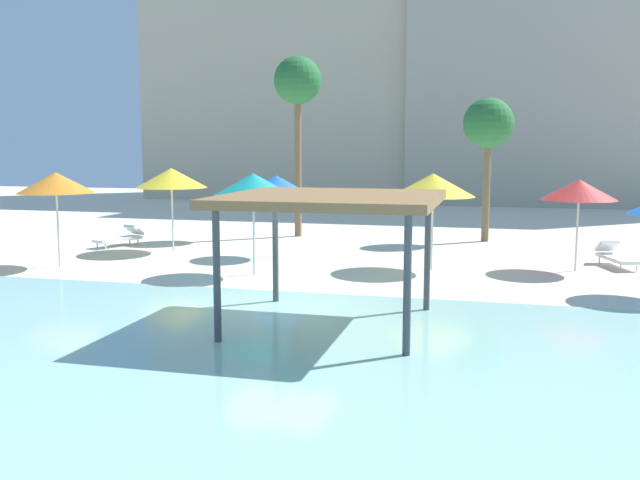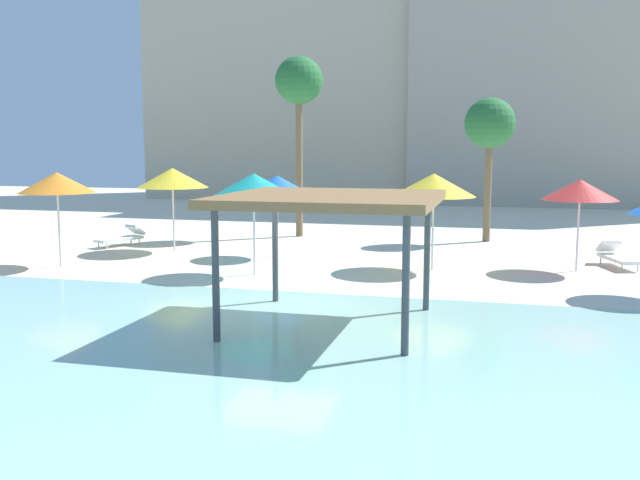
{
  "view_description": "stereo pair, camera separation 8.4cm",
  "coord_description": "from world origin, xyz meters",
  "px_view_note": "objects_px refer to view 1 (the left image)",
  "views": [
    {
      "loc": [
        4.78,
        -14.95,
        3.66
      ],
      "look_at": [
        0.47,
        2.0,
        1.3
      ],
      "focal_mm": 39.22,
      "sensor_mm": 36.0,
      "label": 1
    },
    {
      "loc": [
        4.86,
        -14.93,
        3.66
      ],
      "look_at": [
        0.47,
        2.0,
        1.3
      ],
      "focal_mm": 39.22,
      "sensor_mm": 36.0,
      "label": 2
    }
  ],
  "objects_px": {
    "beach_umbrella_yellow_1": "(171,178)",
    "beach_umbrella_yellow_6": "(433,185)",
    "beach_umbrella_blue_7": "(276,184)",
    "palm_tree_0": "(488,126)",
    "beach_umbrella_red_5": "(579,190)",
    "beach_umbrella_orange_3": "(56,183)",
    "lounge_chair_1": "(615,256)",
    "lounge_chair_2": "(121,237)",
    "shade_pavilion": "(332,203)",
    "beach_umbrella_teal_2": "(253,184)",
    "palm_tree_1": "(298,85)"
  },
  "relations": [
    {
      "from": "beach_umbrella_yellow_1",
      "to": "palm_tree_0",
      "type": "relative_size",
      "value": 0.53
    },
    {
      "from": "beach_umbrella_orange_3",
      "to": "beach_umbrella_blue_7",
      "type": "distance_m",
      "value": 6.8
    },
    {
      "from": "beach_umbrella_yellow_1",
      "to": "palm_tree_1",
      "type": "height_order",
      "value": "palm_tree_1"
    },
    {
      "from": "beach_umbrella_yellow_1",
      "to": "shade_pavilion",
      "type": "bearing_deg",
      "value": -48.12
    },
    {
      "from": "beach_umbrella_red_5",
      "to": "lounge_chair_2",
      "type": "height_order",
      "value": "beach_umbrella_red_5"
    },
    {
      "from": "beach_umbrella_yellow_6",
      "to": "palm_tree_0",
      "type": "bearing_deg",
      "value": 78.13
    },
    {
      "from": "beach_umbrella_teal_2",
      "to": "palm_tree_1",
      "type": "relative_size",
      "value": 0.4
    },
    {
      "from": "beach_umbrella_teal_2",
      "to": "beach_umbrella_yellow_6",
      "type": "height_order",
      "value": "beach_umbrella_teal_2"
    },
    {
      "from": "beach_umbrella_teal_2",
      "to": "beach_umbrella_orange_3",
      "type": "distance_m",
      "value": 6.22
    },
    {
      "from": "beach_umbrella_yellow_6",
      "to": "lounge_chair_2",
      "type": "bearing_deg",
      "value": 169.24
    },
    {
      "from": "beach_umbrella_yellow_6",
      "to": "beach_umbrella_blue_7",
      "type": "relative_size",
      "value": 1.06
    },
    {
      "from": "beach_umbrella_yellow_1",
      "to": "beach_umbrella_blue_7",
      "type": "xyz_separation_m",
      "value": [
        3.9,
        -0.28,
        -0.14
      ]
    },
    {
      "from": "shade_pavilion",
      "to": "beach_umbrella_teal_2",
      "type": "bearing_deg",
      "value": 124.46
    },
    {
      "from": "beach_umbrella_yellow_6",
      "to": "palm_tree_0",
      "type": "relative_size",
      "value": 0.52
    },
    {
      "from": "beach_umbrella_orange_3",
      "to": "shade_pavilion",
      "type": "bearing_deg",
      "value": -26.68
    },
    {
      "from": "beach_umbrella_red_5",
      "to": "beach_umbrella_blue_7",
      "type": "bearing_deg",
      "value": 177.62
    },
    {
      "from": "shade_pavilion",
      "to": "beach_umbrella_blue_7",
      "type": "xyz_separation_m",
      "value": [
        -3.85,
        8.36,
        -0.11
      ]
    },
    {
      "from": "beach_umbrella_orange_3",
      "to": "palm_tree_1",
      "type": "distance_m",
      "value": 10.73
    },
    {
      "from": "beach_umbrella_yellow_1",
      "to": "palm_tree_0",
      "type": "bearing_deg",
      "value": 26.69
    },
    {
      "from": "beach_umbrella_yellow_1",
      "to": "lounge_chair_2",
      "type": "xyz_separation_m",
      "value": [
        -2.43,
        0.72,
        -2.23
      ]
    },
    {
      "from": "beach_umbrella_yellow_1",
      "to": "beach_umbrella_yellow_6",
      "type": "height_order",
      "value": "beach_umbrella_yellow_1"
    },
    {
      "from": "beach_umbrella_red_5",
      "to": "beach_umbrella_yellow_6",
      "type": "bearing_deg",
      "value": -168.95
    },
    {
      "from": "shade_pavilion",
      "to": "lounge_chair_2",
      "type": "bearing_deg",
      "value": 137.4
    },
    {
      "from": "beach_umbrella_blue_7",
      "to": "palm_tree_0",
      "type": "xyz_separation_m",
      "value": [
        6.65,
        5.58,
        1.99
      ]
    },
    {
      "from": "shade_pavilion",
      "to": "palm_tree_0",
      "type": "height_order",
      "value": "palm_tree_0"
    },
    {
      "from": "palm_tree_1",
      "to": "beach_umbrella_orange_3",
      "type": "bearing_deg",
      "value": -119.88
    },
    {
      "from": "beach_umbrella_orange_3",
      "to": "lounge_chair_1",
      "type": "xyz_separation_m",
      "value": [
        16.46,
        4.24,
        -2.23
      ]
    },
    {
      "from": "beach_umbrella_yellow_6",
      "to": "palm_tree_0",
      "type": "xyz_separation_m",
      "value": [
        1.42,
        6.78,
        1.9
      ]
    },
    {
      "from": "palm_tree_1",
      "to": "beach_umbrella_yellow_1",
      "type": "bearing_deg",
      "value": -121.78
    },
    {
      "from": "beach_umbrella_yellow_6",
      "to": "palm_tree_1",
      "type": "xyz_separation_m",
      "value": [
        -6.01,
        6.5,
        3.53
      ]
    },
    {
      "from": "shade_pavilion",
      "to": "lounge_chair_1",
      "type": "bearing_deg",
      "value": 53.37
    },
    {
      "from": "beach_umbrella_orange_3",
      "to": "beach_umbrella_blue_7",
      "type": "height_order",
      "value": "beach_umbrella_orange_3"
    },
    {
      "from": "beach_umbrella_blue_7",
      "to": "lounge_chair_2",
      "type": "bearing_deg",
      "value": 171.03
    },
    {
      "from": "beach_umbrella_yellow_1",
      "to": "lounge_chair_1",
      "type": "xyz_separation_m",
      "value": [
        14.52,
        0.47,
        -2.23
      ]
    },
    {
      "from": "shade_pavilion",
      "to": "beach_umbrella_blue_7",
      "type": "bearing_deg",
      "value": 114.73
    },
    {
      "from": "beach_umbrella_yellow_6",
      "to": "lounge_chair_2",
      "type": "height_order",
      "value": "beach_umbrella_yellow_6"
    },
    {
      "from": "beach_umbrella_orange_3",
      "to": "beach_umbrella_red_5",
      "type": "height_order",
      "value": "beach_umbrella_orange_3"
    },
    {
      "from": "beach_umbrella_yellow_1",
      "to": "beach_umbrella_orange_3",
      "type": "xyz_separation_m",
      "value": [
        -1.94,
        -3.77,
        0.0
      ]
    },
    {
      "from": "beach_umbrella_teal_2",
      "to": "shade_pavilion",
      "type": "bearing_deg",
      "value": -55.54
    },
    {
      "from": "beach_umbrella_orange_3",
      "to": "lounge_chair_1",
      "type": "height_order",
      "value": "beach_umbrella_orange_3"
    },
    {
      "from": "shade_pavilion",
      "to": "palm_tree_0",
      "type": "distance_m",
      "value": 14.34
    },
    {
      "from": "beach_umbrella_teal_2",
      "to": "palm_tree_0",
      "type": "height_order",
      "value": "palm_tree_0"
    },
    {
      "from": "beach_umbrella_yellow_1",
      "to": "palm_tree_1",
      "type": "relative_size",
      "value": 0.4
    },
    {
      "from": "beach_umbrella_teal_2",
      "to": "beach_umbrella_blue_7",
      "type": "xyz_separation_m",
      "value": [
        -0.38,
        3.3,
        -0.16
      ]
    },
    {
      "from": "lounge_chair_2",
      "to": "lounge_chair_1",
      "type": "bearing_deg",
      "value": 111.73
    },
    {
      "from": "beach_umbrella_orange_3",
      "to": "lounge_chair_1",
      "type": "relative_size",
      "value": 1.45
    },
    {
      "from": "beach_umbrella_yellow_1",
      "to": "lounge_chair_1",
      "type": "relative_size",
      "value": 1.46
    },
    {
      "from": "beach_umbrella_red_5",
      "to": "beach_umbrella_blue_7",
      "type": "relative_size",
      "value": 1.0
    },
    {
      "from": "lounge_chair_2",
      "to": "palm_tree_0",
      "type": "relative_size",
      "value": 0.36
    },
    {
      "from": "beach_umbrella_orange_3",
      "to": "beach_umbrella_yellow_6",
      "type": "bearing_deg",
      "value": 11.72
    }
  ]
}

